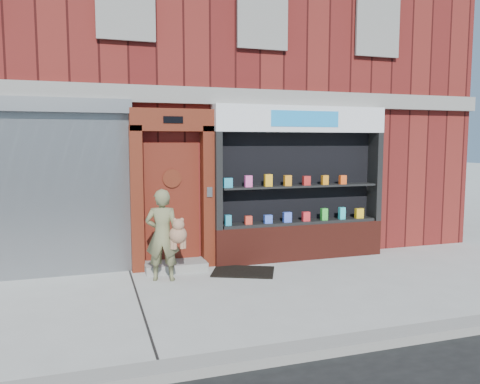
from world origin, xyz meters
name	(u,v)px	position (x,y,z in m)	size (l,w,h in m)	color
ground	(244,295)	(0.00, 0.00, 0.00)	(80.00, 80.00, 0.00)	#9E9E99
curb	(307,351)	(0.00, -2.15, 0.06)	(60.00, 0.30, 0.12)	gray
building	(173,78)	(0.00, 5.99, 4.00)	(12.00, 8.16, 8.00)	#571514
shutter_bay	(38,177)	(-3.00, 1.93, 1.72)	(3.10, 0.30, 3.04)	gray
red_door_bay	(173,189)	(-0.75, 1.86, 1.46)	(1.52, 0.58, 2.90)	#561B0E
pharmacy_bay	(299,190)	(1.75, 1.81, 1.37)	(3.50, 0.41, 3.00)	#591D15
woman	(164,235)	(-1.03, 1.13, 0.78)	(0.70, 0.55, 1.54)	#6C6C47
doormat	(243,272)	(0.37, 1.18, 0.01)	(1.07, 0.75, 0.03)	black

